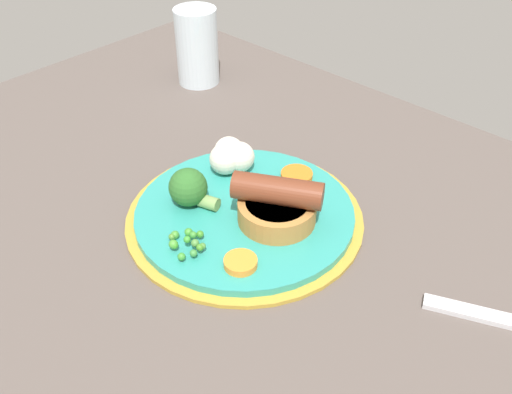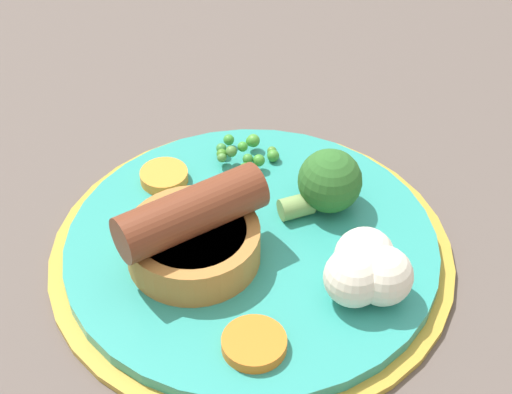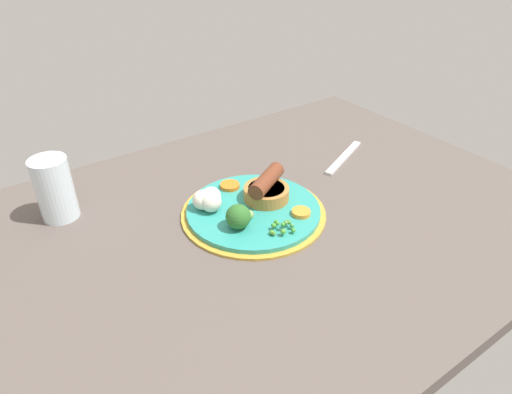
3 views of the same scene
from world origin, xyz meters
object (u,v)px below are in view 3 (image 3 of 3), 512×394
at_px(cauliflower_floret, 208,200).
at_px(fork, 344,157).
at_px(dinner_plate, 253,212).
at_px(carrot_slice_0, 301,212).
at_px(drinking_glass, 55,189).
at_px(pea_pile, 282,227).
at_px(broccoli_floret_near, 239,217).
at_px(sausage_pudding, 266,189).
at_px(carrot_slice_1, 230,186).

distance_m(cauliflower_floret, fork, 0.37).
xyz_separation_m(dinner_plate, carrot_slice_0, (-0.06, 0.07, 0.01)).
relative_size(fork, drinking_glass, 1.50).
height_order(fork, drinking_glass, drinking_glass).
height_order(pea_pile, carrot_slice_0, pea_pile).
relative_size(broccoli_floret_near, fork, 0.33).
height_order(dinner_plate, broccoli_floret_near, broccoli_floret_near).
bearing_deg(drinking_glass, fork, 166.97).
relative_size(dinner_plate, broccoli_floret_near, 4.60).
bearing_deg(carrot_slice_0, broccoli_floret_near, -16.55).
bearing_deg(dinner_plate, carrot_slice_0, 131.36).
relative_size(pea_pile, cauliflower_floret, 0.85).
relative_size(dinner_plate, carrot_slice_0, 7.87).
xyz_separation_m(pea_pile, broccoli_floret_near, (0.05, -0.05, 0.01)).
relative_size(sausage_pudding, fork, 0.56).
bearing_deg(dinner_plate, carrot_slice_1, -92.36).
bearing_deg(carrot_slice_0, fork, -151.14).
height_order(sausage_pudding, fork, sausage_pudding).
bearing_deg(pea_pile, fork, -153.14).
height_order(broccoli_floret_near, fork, broccoli_floret_near).
bearing_deg(sausage_pudding, broccoli_floret_near, -3.30).
bearing_deg(drinking_glass, broccoli_floret_near, 135.94).
xyz_separation_m(carrot_slice_1, drinking_glass, (0.30, -0.11, 0.04)).
xyz_separation_m(sausage_pudding, drinking_glass, (0.34, -0.19, 0.02)).
bearing_deg(pea_pile, broccoli_floret_near, -45.22).
distance_m(cauliflower_floret, carrot_slice_1, 0.08).
xyz_separation_m(broccoli_floret_near, carrot_slice_0, (-0.11, 0.03, -0.02)).
bearing_deg(sausage_pudding, carrot_slice_1, -94.90).
height_order(pea_pile, fork, pea_pile).
bearing_deg(drinking_glass, pea_pile, 135.73).
xyz_separation_m(pea_pile, drinking_glass, (0.30, -0.29, 0.04)).
relative_size(sausage_pudding, cauliflower_floret, 1.80).
xyz_separation_m(sausage_pudding, broccoli_floret_near, (0.09, 0.05, -0.00)).
bearing_deg(broccoli_floret_near, cauliflower_floret, -97.47).
bearing_deg(fork, dinner_plate, -11.81).
xyz_separation_m(dinner_plate, fork, (-0.30, -0.06, -0.00)).
relative_size(cauliflower_floret, carrot_slice_0, 1.61).
xyz_separation_m(pea_pile, cauliflower_floret, (0.07, -0.14, 0.01)).
distance_m(pea_pile, carrot_slice_0, 0.06).
bearing_deg(pea_pile, sausage_pudding, -111.75).
relative_size(sausage_pudding, drinking_glass, 0.84).
bearing_deg(carrot_slice_1, broccoli_floret_near, 64.50).
xyz_separation_m(carrot_slice_0, carrot_slice_1, (0.06, -0.16, -0.00)).
bearing_deg(cauliflower_floret, sausage_pudding, 161.51).
distance_m(broccoli_floret_near, cauliflower_floret, 0.08).
height_order(sausage_pudding, carrot_slice_0, sausage_pudding).
bearing_deg(cauliflower_floret, carrot_slice_1, -150.60).
bearing_deg(broccoli_floret_near, carrot_slice_0, 146.09).
relative_size(carrot_slice_1, fork, 0.22).
relative_size(carrot_slice_0, drinking_glass, 0.29).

